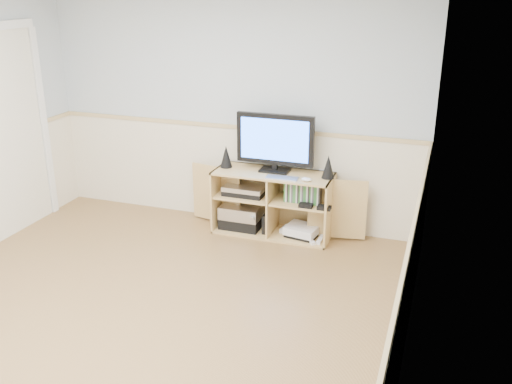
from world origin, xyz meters
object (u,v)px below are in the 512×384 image
media_cabinet (274,201)px  monitor (275,141)px  game_consoles (301,231)px  keyboard (282,178)px

media_cabinet → monitor: 0.63m
media_cabinet → monitor: size_ratio=2.39×
game_consoles → media_cabinet: bearing=167.8°
media_cabinet → game_consoles: bearing=-12.2°
media_cabinet → monitor: bearing=-90.0°
monitor → media_cabinet: bearing=90.0°
monitor → game_consoles: size_ratio=1.69×
media_cabinet → keyboard: (0.13, -0.19, 0.32)m
keyboard → game_consoles: size_ratio=0.67×
media_cabinet → monitor: (0.00, -0.01, 0.63)m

